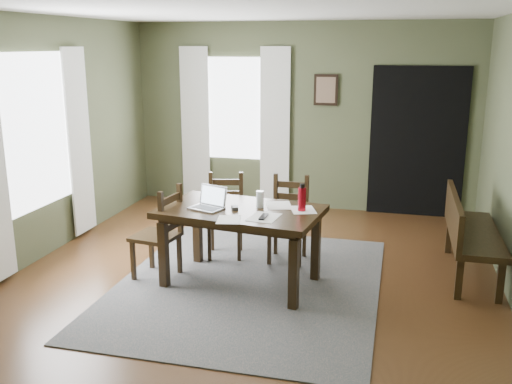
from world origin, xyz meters
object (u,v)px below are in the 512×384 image
(bench, at_px, (467,229))
(laptop, at_px, (209,203))
(dining_table, at_px, (241,218))
(chair_back_left, at_px, (225,216))
(water_bottle, at_px, (302,199))
(chair_back_right, at_px, (288,220))
(chair_end, at_px, (160,234))

(bench, height_order, laptop, laptop)
(dining_table, xyz_separation_m, chair_back_left, (-0.39, 0.75, -0.24))
(dining_table, distance_m, water_bottle, 0.65)
(laptop, bearing_deg, water_bottle, 28.20)
(dining_table, relative_size, bench, 1.11)
(laptop, bearing_deg, chair_back_right, 72.49)
(dining_table, height_order, chair_end, chair_end)
(chair_back_right, distance_m, water_bottle, 0.88)
(chair_end, xyz_separation_m, chair_back_left, (0.45, 0.82, -0.02))
(chair_end, height_order, chair_back_right, chair_end)
(dining_table, relative_size, chair_back_right, 1.77)
(chair_end, bearing_deg, chair_back_right, 133.71)
(bench, height_order, water_bottle, water_bottle)
(chair_end, distance_m, bench, 3.20)
(chair_end, relative_size, chair_back_right, 1.03)
(chair_end, xyz_separation_m, water_bottle, (1.45, 0.14, 0.44))
(chair_back_left, xyz_separation_m, chair_back_right, (0.73, 0.02, 0.00))
(laptop, bearing_deg, dining_table, 30.40)
(dining_table, distance_m, chair_back_right, 0.88)
(dining_table, distance_m, chair_end, 0.88)
(water_bottle, bearing_deg, chair_back_right, 110.63)
(chair_back_right, relative_size, bench, 0.63)
(chair_end, relative_size, chair_back_left, 1.04)
(dining_table, bearing_deg, water_bottle, 14.35)
(chair_back_right, xyz_separation_m, laptop, (-0.64, -0.83, 0.39))
(chair_back_right, bearing_deg, dining_table, -113.64)
(chair_back_right, distance_m, bench, 1.89)
(bench, distance_m, water_bottle, 1.83)
(chair_end, height_order, chair_back_left, chair_end)
(chair_back_right, bearing_deg, bench, 0.65)
(chair_back_left, height_order, laptop, laptop)
(chair_end, distance_m, chair_back_left, 0.94)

